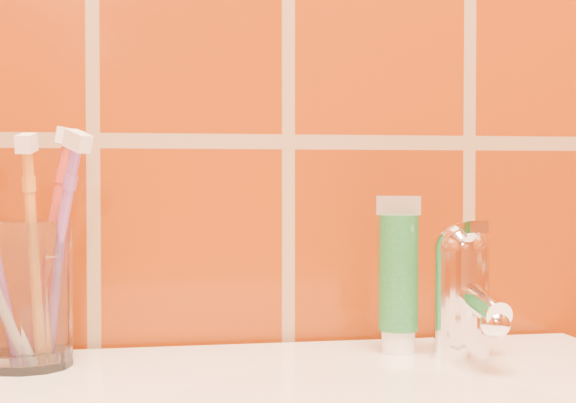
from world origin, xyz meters
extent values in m
cylinder|color=white|center=(-0.24, 1.12, 0.91)|extent=(0.08, 0.08, 0.12)
cylinder|color=white|center=(0.09, 1.12, 0.86)|extent=(0.03, 0.03, 0.02)
cylinder|color=#165F28|center=(0.09, 1.12, 0.92)|extent=(0.04, 0.04, 0.10)
cube|color=beige|center=(0.09, 1.12, 0.98)|extent=(0.04, 0.00, 0.02)
cylinder|color=white|center=(0.14, 1.09, 0.90)|extent=(0.05, 0.05, 0.09)
sphere|color=white|center=(0.14, 1.09, 0.94)|extent=(0.05, 0.05, 0.05)
cylinder|color=white|center=(0.14, 1.06, 0.91)|extent=(0.02, 0.09, 0.03)
cube|color=white|center=(0.14, 1.08, 0.96)|extent=(0.02, 0.06, 0.01)
camera|label=1|loc=(-0.15, 0.37, 1.01)|focal=55.00mm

